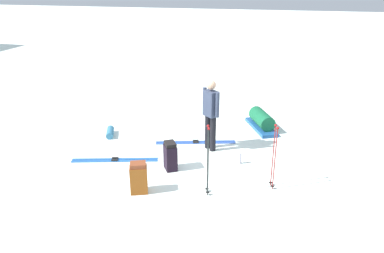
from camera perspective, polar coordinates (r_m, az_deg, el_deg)
name	(u,v)px	position (r m, az deg, el deg)	size (l,w,h in m)	color
ground_plane	(192,154)	(8.88, 0.00, -4.20)	(80.00, 80.00, 0.00)	white
skier_standing	(211,112)	(8.79, 2.83, 2.26)	(0.41, 0.45, 1.70)	black
ski_pair_near	(115,160)	(8.77, -11.50, -4.95)	(0.66, 1.91, 0.05)	#275FAB
ski_pair_far	(196,142)	(9.47, 0.56, -2.38)	(0.68, 1.95, 0.05)	#2F53AC
backpack_large_dark	(139,178)	(7.35, -8.01, -7.65)	(0.35, 0.39, 0.62)	brown
backpack_bright	(170,156)	(8.11, -3.27, -4.45)	(0.40, 0.37, 0.63)	black
ski_poles_planted_near	(274,154)	(7.41, 12.25, -4.03)	(0.21, 0.11, 1.31)	maroon
ski_poles_planted_far	(208,157)	(7.02, 2.41, -4.64)	(0.19, 0.11, 1.39)	black
gear_sled	(262,121)	(10.43, 10.41, 0.84)	(1.41, 0.98, 0.49)	#1F508D
sleeping_mat_rolled	(110,132)	(10.08, -12.19, -0.87)	(0.18, 0.18, 0.55)	teal
thermos_bottle	(240,158)	(8.47, 7.21, -4.74)	(0.07, 0.07, 0.26)	#B7B4C4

